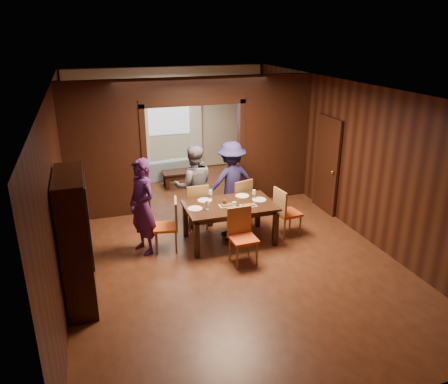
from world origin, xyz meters
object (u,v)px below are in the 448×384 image
object	(u,v)px
person_navy	(231,181)
chair_near	(243,237)
person_purple	(142,207)
dining_table	(229,223)
chair_right	(288,212)
hutch	(76,241)
chair_left	(165,225)
chair_far_r	(238,200)
sofa	(167,167)
person_grey	(194,186)
chair_far_l	(196,205)
coffee_table	(179,179)

from	to	relation	value
person_navy	chair_near	size ratio (longest dim) A/B	1.75
person_purple	dining_table	distance (m)	1.68
person_navy	chair_right	distance (m)	1.39
chair_near	hutch	bearing A→B (deg)	-175.12
chair_left	chair_far_r	size ratio (longest dim) A/B	1.00
sofa	chair_near	bearing A→B (deg)	86.82
person_grey	chair_far_r	xyz separation A→B (m)	(0.89, -0.15, -0.36)
sofa	dining_table	xyz separation A→B (m)	(0.39, -4.17, 0.11)
person_navy	chair_right	xyz separation A→B (m)	(0.81, -1.07, -0.36)
chair_right	chair_near	bearing A→B (deg)	115.16
dining_table	chair_near	xyz separation A→B (m)	(-0.04, -0.85, 0.10)
person_navy	dining_table	size ratio (longest dim) A/B	1.01
person_purple	dining_table	xyz separation A→B (m)	(1.61, -0.09, -0.50)
person_purple	chair_far_l	bearing A→B (deg)	96.80
person_grey	chair_left	xyz separation A→B (m)	(-0.77, -0.90, -0.36)
chair_near	hutch	world-z (taller)	hutch
coffee_table	chair_far_l	xyz separation A→B (m)	(-0.19, -2.56, 0.28)
chair_far_l	hutch	xyz separation A→B (m)	(-2.26, -1.97, 0.52)
person_navy	chair_far_l	size ratio (longest dim) A/B	1.75
person_navy	person_purple	bearing A→B (deg)	18.86
chair_right	chair_far_r	world-z (taller)	same
sofa	chair_right	xyz separation A→B (m)	(1.58, -4.24, 0.21)
person_purple	chair_near	bearing A→B (deg)	34.51
chair_far_l	person_purple	bearing A→B (deg)	31.43
chair_left	sofa	bearing A→B (deg)	179.10
person_navy	dining_table	bearing A→B (deg)	63.81
chair_left	chair_far_l	distance (m)	1.07
dining_table	hutch	bearing A→B (deg)	-156.52
person_navy	hutch	distance (m)	3.78
chair_left	dining_table	bearing A→B (deg)	98.57
chair_far_l	dining_table	bearing A→B (deg)	120.10
person_purple	person_navy	world-z (taller)	person_purple
person_purple	person_grey	xyz separation A→B (m)	(1.16, 0.86, -0.04)
coffee_table	chair_far_l	bearing A→B (deg)	-94.28
person_purple	chair_left	size ratio (longest dim) A/B	1.81
chair_right	chair_near	size ratio (longest dim) A/B	1.00
chair_far_r	chair_near	size ratio (longest dim) A/B	1.00
dining_table	hutch	size ratio (longest dim) A/B	0.84
coffee_table	chair_left	xyz separation A→B (m)	(-0.95, -3.31, 0.28)
chair_near	coffee_table	bearing A→B (deg)	91.04
person_navy	sofa	distance (m)	3.32
person_grey	chair_right	size ratio (longest dim) A/B	1.74
dining_table	hutch	world-z (taller)	hutch
person_grey	chair_far_l	size ratio (longest dim) A/B	1.74
person_purple	sofa	size ratio (longest dim) A/B	0.94
hutch	chair_left	bearing A→B (deg)	39.12
dining_table	person_navy	bearing A→B (deg)	69.56
person_purple	chair_near	size ratio (longest dim) A/B	1.81
sofa	coffee_table	distance (m)	0.84
person_navy	sofa	world-z (taller)	person_navy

